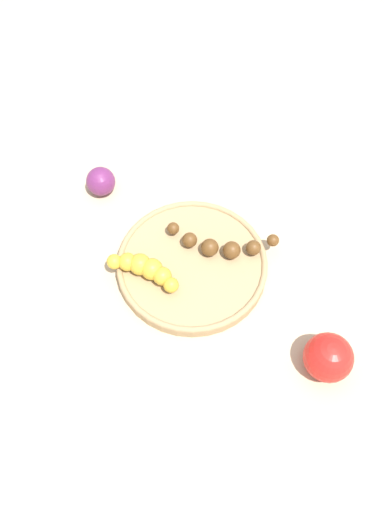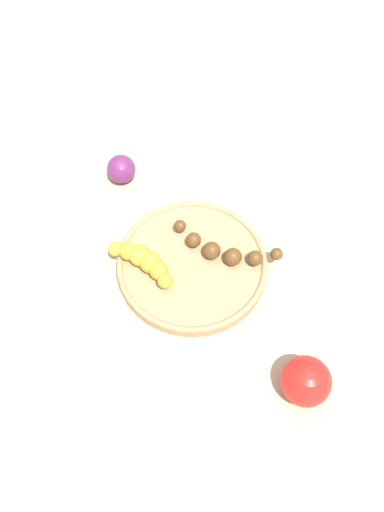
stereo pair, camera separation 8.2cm
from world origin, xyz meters
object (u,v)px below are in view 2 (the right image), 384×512
Objects in this scene: fruit_bowl at (192,264)px; plum_purple at (121,169)px; banana_spotted at (144,261)px; apple_red at (306,381)px; banana_overripe at (224,250)px.

fruit_bowl is 0.23m from plum_purple.
apple_red is at bearing -93.76° from banana_spotted.
fruit_bowl is 4.75× the size of plum_purple.
banana_overripe is 2.13× the size of apple_red.
fruit_bowl is 3.43× the size of apple_red.
apple_red is at bearing -87.64° from plum_purple.
fruit_bowl is 1.61× the size of banana_overripe.
banana_overripe is at bearing 82.44° from apple_red.
apple_red is at bearing -85.80° from fruit_bowl.
apple_red is at bearing 45.69° from banana_overripe.
banana_overripe is (0.05, -0.02, 0.02)m from fruit_bowl.
banana_overripe reaches higher than fruit_bowl.
banana_spotted is 1.65× the size of apple_red.
fruit_bowl is at bearing -48.47° from banana_spotted.
banana_overripe is 0.13m from banana_spotted.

